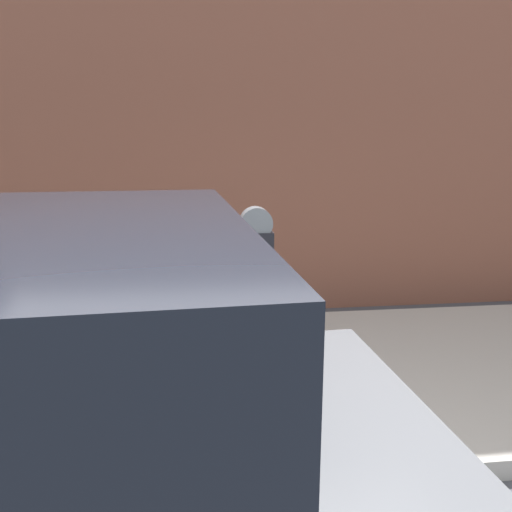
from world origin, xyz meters
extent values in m
cube|color=#BCB7AD|center=(0.00, 2.20, 0.07)|extent=(24.00, 2.80, 0.14)
cube|color=#935642|center=(0.00, 4.28, 3.21)|extent=(24.00, 0.30, 6.42)
cylinder|color=#2D2D30|center=(0.13, 1.19, 0.68)|extent=(0.07, 0.07, 1.08)
cube|color=black|center=(0.13, 1.19, 1.37)|extent=(0.20, 0.13, 0.29)
cube|color=gray|center=(0.13, 1.12, 1.39)|extent=(0.11, 0.01, 0.10)
cylinder|color=slate|center=(0.13, 1.19, 1.56)|extent=(0.19, 0.11, 0.19)
cylinder|color=black|center=(-0.27, 0.57, 0.33)|extent=(0.67, 0.25, 0.66)
camera|label=1|loc=(-0.21, -1.67, 2.02)|focal=35.00mm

